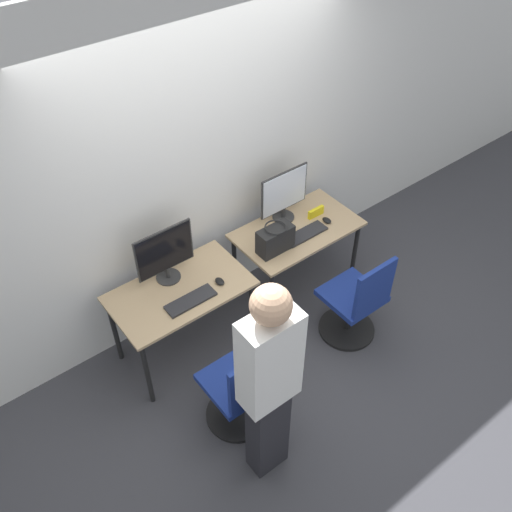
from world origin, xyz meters
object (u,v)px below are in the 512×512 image
mouse_left (220,281)px  handbag (275,239)px  keyboard_left (191,301)px  keyboard_right (305,234)px  monitor_right (284,194)px  mouse_right (327,220)px  office_chair_left (241,392)px  office_chair_right (356,305)px  person_left (269,381)px  monitor_left (165,254)px

mouse_left → handbag: size_ratio=0.30×
keyboard_left → keyboard_right: (1.17, 0.05, 0.00)m
mouse_left → keyboard_right: mouse_left is taller
monitor_right → keyboard_right: size_ratio=1.21×
keyboard_left → mouse_right: bearing=2.7°
office_chair_left → monitor_right: size_ratio=1.90×
office_chair_left → office_chair_right: size_ratio=1.00×
person_left → mouse_left: bearing=70.8°
keyboard_left → monitor_left: bearing=90.0°
monitor_left → mouse_left: bearing=-46.0°
handbag → mouse_left: bearing=-176.6°
mouse_right → handbag: bearing=-179.5°
keyboard_left → office_chair_right: bearing=-25.3°
mouse_left → person_left: (-0.37, -1.06, 0.24)m
keyboard_left → keyboard_right: size_ratio=1.00×
monitor_right → mouse_right: monitor_right is taller
office_chair_right → person_left: bearing=-160.2°
keyboard_right → monitor_right: bearing=90.0°
office_chair_left → monitor_right: (1.20, 1.01, 0.59)m
person_left → mouse_right: bearing=36.0°
monitor_left → keyboard_left: size_ratio=1.21×
person_left → mouse_right: size_ratio=19.56×
person_left → keyboard_right: 1.67m
monitor_left → office_chair_left: size_ratio=0.53×
monitor_left → keyboard_right: 1.22m
person_left → office_chair_right: size_ratio=1.96×
monitor_left → office_chair_left: (-0.04, -0.98, -0.59)m
person_left → monitor_left: bearing=86.2°
mouse_left → mouse_right: size_ratio=1.00×
mouse_left → monitor_right: bearing=19.5°
person_left → handbag: size_ratio=5.87×
keyboard_left → monitor_right: bearing=16.3°
mouse_right → monitor_right: bearing=132.9°
keyboard_right → mouse_right: bearing=3.5°
person_left → keyboard_right: (1.26, 1.08, -0.25)m
keyboard_right → handbag: bearing=178.1°
monitor_left → handbag: bearing=-16.7°
keyboard_right → handbag: 0.34m
handbag → monitor_left: bearing=163.3°
person_left → monitor_right: (1.26, 1.37, -0.01)m
mouse_right → handbag: (-0.57, -0.01, 0.10)m
mouse_right → keyboard_left: bearing=-177.3°
mouse_left → office_chair_right: office_chair_right is taller
monitor_left → mouse_left: (0.28, -0.29, -0.23)m
mouse_left → handbag: bearing=3.4°
mouse_left → office_chair_right: size_ratio=0.10×
mouse_right → monitor_left: bearing=170.0°
monitor_right → keyboard_right: bearing=-90.0°
monitor_left → monitor_right: size_ratio=1.00×
keyboard_left → person_left: bearing=-94.9°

